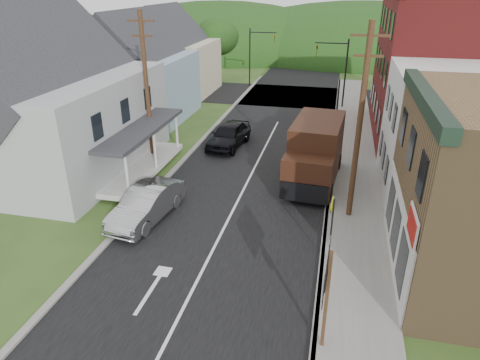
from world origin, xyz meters
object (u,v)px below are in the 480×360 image
Objects in this scene: route_sign_cluster at (326,286)px; warning_sign at (332,219)px; delivery_van at (315,153)px; silver_sedan at (147,204)px; dark_sedan at (229,135)px.

warning_sign is (0.02, 4.58, -0.36)m from route_sign_cluster.
route_sign_cluster reaches higher than delivery_van.
route_sign_cluster is at bearing -28.16° from silver_sedan.
route_sign_cluster is at bearing -80.98° from warning_sign.
delivery_van is 12.28m from route_sign_cluster.
warning_sign is (7.24, -12.13, 1.19)m from dark_sedan.
route_sign_cluster reaches higher than silver_sedan.
silver_sedan is 1.65× the size of warning_sign.
route_sign_cluster is 1.18× the size of warning_sign.
delivery_van is 2.20× the size of warning_sign.
route_sign_cluster reaches higher than warning_sign.
silver_sedan is at bearing 146.28° from route_sign_cluster.
dark_sedan is 0.76× the size of delivery_van.
warning_sign reaches higher than silver_sedan.
silver_sedan is at bearing -90.94° from dark_sedan.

